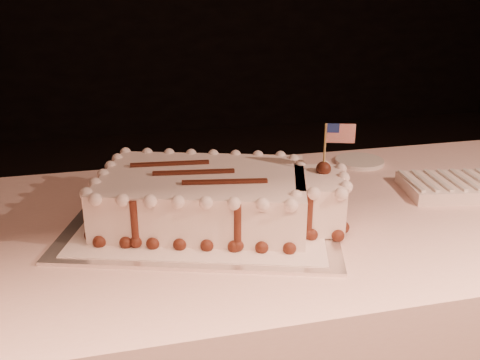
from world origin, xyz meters
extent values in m
cube|color=#FACDC2|center=(0.00, 0.60, 0.38)|extent=(2.40, 0.80, 0.75)
cube|color=silver|center=(-0.32, 0.60, 0.75)|extent=(0.67, 0.58, 0.01)
cube|color=white|center=(-0.32, 0.60, 0.76)|extent=(0.60, 0.52, 0.00)
cube|color=white|center=(-0.32, 0.60, 0.81)|extent=(0.49, 0.40, 0.10)
cube|color=white|center=(-0.09, 0.52, 0.81)|extent=(0.15, 0.19, 0.10)
sphere|color=#5A2416|center=(-0.55, 0.52, 0.77)|extent=(0.03, 0.03, 0.03)
sphere|color=#5A2416|center=(-0.50, 0.50, 0.77)|extent=(0.03, 0.03, 0.03)
sphere|color=#5A2416|center=(-0.45, 0.49, 0.77)|extent=(0.03, 0.03, 0.03)
sphere|color=#5A2416|center=(-0.40, 0.47, 0.77)|extent=(0.03, 0.03, 0.03)
sphere|color=#5A2416|center=(-0.35, 0.46, 0.77)|extent=(0.03, 0.03, 0.03)
sphere|color=#5A2416|center=(-0.30, 0.44, 0.77)|extent=(0.03, 0.03, 0.03)
sphere|color=#5A2416|center=(-0.24, 0.42, 0.77)|extent=(0.03, 0.03, 0.03)
sphere|color=#5A2416|center=(-0.19, 0.41, 0.77)|extent=(0.03, 0.03, 0.03)
sphere|color=#5A2416|center=(-0.17, 0.44, 0.77)|extent=(0.03, 0.03, 0.03)
sphere|color=#5A2416|center=(-0.13, 0.45, 0.77)|extent=(0.03, 0.03, 0.03)
sphere|color=#5A2416|center=(-0.08, 0.43, 0.77)|extent=(0.03, 0.03, 0.03)
sphere|color=#5A2416|center=(-0.06, 0.47, 0.77)|extent=(0.03, 0.03, 0.03)
sphere|color=#5A2416|center=(-0.04, 0.52, 0.77)|extent=(0.03, 0.03, 0.03)
sphere|color=#5A2416|center=(-0.02, 0.57, 0.77)|extent=(0.03, 0.03, 0.03)
sphere|color=#5A2416|center=(-0.05, 0.60, 0.77)|extent=(0.03, 0.03, 0.03)
sphere|color=#5A2416|center=(-0.10, 0.61, 0.77)|extent=(0.03, 0.03, 0.03)
sphere|color=#5A2416|center=(-0.10, 0.65, 0.77)|extent=(0.03, 0.03, 0.03)
sphere|color=#5A2416|center=(-0.13, 0.68, 0.77)|extent=(0.03, 0.03, 0.03)
sphere|color=#5A2416|center=(-0.18, 0.70, 0.77)|extent=(0.03, 0.03, 0.03)
sphere|color=#5A2416|center=(-0.23, 0.72, 0.77)|extent=(0.03, 0.03, 0.03)
sphere|color=#5A2416|center=(-0.28, 0.73, 0.77)|extent=(0.03, 0.03, 0.03)
sphere|color=#5A2416|center=(-0.33, 0.75, 0.77)|extent=(0.03, 0.03, 0.03)
sphere|color=#5A2416|center=(-0.38, 0.77, 0.77)|extent=(0.03, 0.03, 0.03)
sphere|color=#5A2416|center=(-0.43, 0.78, 0.77)|extent=(0.03, 0.03, 0.03)
sphere|color=#5A2416|center=(-0.48, 0.80, 0.77)|extent=(0.03, 0.03, 0.03)
sphere|color=#5A2416|center=(-0.50, 0.76, 0.77)|extent=(0.03, 0.03, 0.03)
sphere|color=#5A2416|center=(-0.52, 0.71, 0.77)|extent=(0.03, 0.03, 0.03)
sphere|color=#5A2416|center=(-0.53, 0.65, 0.77)|extent=(0.03, 0.03, 0.03)
sphere|color=#5A2416|center=(-0.55, 0.60, 0.77)|extent=(0.03, 0.03, 0.03)
sphere|color=#5A2416|center=(-0.56, 0.55, 0.77)|extent=(0.03, 0.03, 0.03)
sphere|color=white|center=(-0.55, 0.52, 0.86)|extent=(0.03, 0.03, 0.03)
sphere|color=white|center=(-0.50, 0.50, 0.86)|extent=(0.03, 0.03, 0.03)
sphere|color=white|center=(-0.45, 0.49, 0.86)|extent=(0.03, 0.03, 0.03)
sphere|color=white|center=(-0.40, 0.47, 0.86)|extent=(0.03, 0.03, 0.03)
sphere|color=white|center=(-0.35, 0.46, 0.86)|extent=(0.03, 0.03, 0.03)
sphere|color=white|center=(-0.30, 0.44, 0.86)|extent=(0.03, 0.03, 0.03)
sphere|color=white|center=(-0.24, 0.42, 0.86)|extent=(0.03, 0.03, 0.03)
sphere|color=white|center=(-0.19, 0.41, 0.86)|extent=(0.03, 0.03, 0.03)
sphere|color=white|center=(-0.17, 0.44, 0.86)|extent=(0.03, 0.03, 0.03)
sphere|color=white|center=(-0.13, 0.45, 0.86)|extent=(0.03, 0.03, 0.03)
sphere|color=white|center=(-0.08, 0.43, 0.86)|extent=(0.03, 0.03, 0.03)
sphere|color=white|center=(-0.06, 0.47, 0.86)|extent=(0.03, 0.03, 0.03)
sphere|color=white|center=(-0.04, 0.52, 0.86)|extent=(0.03, 0.03, 0.03)
sphere|color=white|center=(-0.02, 0.57, 0.86)|extent=(0.03, 0.03, 0.03)
sphere|color=white|center=(-0.05, 0.60, 0.86)|extent=(0.03, 0.03, 0.03)
sphere|color=white|center=(-0.10, 0.61, 0.86)|extent=(0.03, 0.03, 0.03)
sphere|color=white|center=(-0.10, 0.65, 0.86)|extent=(0.03, 0.03, 0.03)
sphere|color=white|center=(-0.13, 0.68, 0.86)|extent=(0.03, 0.03, 0.03)
sphere|color=white|center=(-0.18, 0.70, 0.86)|extent=(0.03, 0.03, 0.03)
sphere|color=white|center=(-0.23, 0.72, 0.86)|extent=(0.03, 0.03, 0.03)
sphere|color=white|center=(-0.28, 0.73, 0.86)|extent=(0.03, 0.03, 0.03)
sphere|color=white|center=(-0.33, 0.75, 0.86)|extent=(0.03, 0.03, 0.03)
sphere|color=white|center=(-0.38, 0.77, 0.86)|extent=(0.03, 0.03, 0.03)
sphere|color=white|center=(-0.43, 0.78, 0.86)|extent=(0.03, 0.03, 0.03)
sphere|color=white|center=(-0.48, 0.80, 0.86)|extent=(0.03, 0.03, 0.03)
sphere|color=white|center=(-0.50, 0.76, 0.86)|extent=(0.03, 0.03, 0.03)
sphere|color=white|center=(-0.52, 0.71, 0.86)|extent=(0.03, 0.03, 0.03)
sphere|color=white|center=(-0.53, 0.65, 0.86)|extent=(0.03, 0.03, 0.03)
sphere|color=white|center=(-0.55, 0.60, 0.86)|extent=(0.03, 0.03, 0.03)
sphere|color=white|center=(-0.56, 0.55, 0.86)|extent=(0.03, 0.03, 0.03)
cylinder|color=#5A2416|center=(-0.48, 0.50, 0.81)|extent=(0.01, 0.01, 0.09)
sphere|color=#5A2416|center=(-0.48, 0.50, 0.77)|extent=(0.02, 0.02, 0.02)
cylinder|color=#5A2416|center=(-0.29, 0.44, 0.81)|extent=(0.01, 0.01, 0.09)
sphere|color=#5A2416|center=(-0.29, 0.44, 0.77)|extent=(0.02, 0.02, 0.02)
cylinder|color=#5A2416|center=(-0.14, 0.45, 0.81)|extent=(0.01, 0.01, 0.09)
sphere|color=#5A2416|center=(-0.14, 0.45, 0.77)|extent=(0.02, 0.02, 0.02)
cylinder|color=#5A2416|center=(-0.03, 0.55, 0.81)|extent=(0.01, 0.01, 0.09)
sphere|color=#5A2416|center=(-0.03, 0.55, 0.77)|extent=(0.02, 0.02, 0.02)
cylinder|color=#5A2416|center=(-0.10, 0.67, 0.81)|extent=(0.01, 0.01, 0.09)
sphere|color=#5A2416|center=(-0.10, 0.67, 0.77)|extent=(0.02, 0.02, 0.02)
cylinder|color=#5A2416|center=(-0.28, 0.73, 0.81)|extent=(0.01, 0.01, 0.09)
sphere|color=#5A2416|center=(-0.28, 0.73, 0.77)|extent=(0.02, 0.02, 0.02)
cylinder|color=#5A2416|center=(-0.47, 0.80, 0.81)|extent=(0.01, 0.01, 0.09)
sphere|color=#5A2416|center=(-0.47, 0.80, 0.77)|extent=(0.02, 0.02, 0.02)
cylinder|color=#5A2416|center=(-0.54, 0.62, 0.81)|extent=(0.01, 0.01, 0.09)
sphere|color=#5A2416|center=(-0.54, 0.62, 0.77)|extent=(0.02, 0.02, 0.02)
cube|color=#5A2416|center=(-0.39, 0.67, 0.87)|extent=(0.17, 0.03, 0.01)
cube|color=#5A2416|center=(-0.34, 0.60, 0.87)|extent=(0.17, 0.04, 0.01)
cube|color=#5A2416|center=(-0.29, 0.53, 0.87)|extent=(0.17, 0.04, 0.01)
sphere|color=#5A2416|center=(-0.07, 0.55, 0.87)|extent=(0.03, 0.03, 0.03)
cylinder|color=tan|center=(-0.07, 0.55, 0.91)|extent=(0.00, 0.00, 0.12)
cube|color=red|center=(-0.04, 0.54, 0.95)|extent=(0.06, 0.02, 0.04)
cube|color=navy|center=(-0.06, 0.54, 0.96)|extent=(0.02, 0.01, 0.02)
cube|color=white|center=(0.30, 0.62, 0.77)|extent=(0.25, 0.20, 0.03)
cube|color=white|center=(0.20, 0.64, 0.78)|extent=(0.03, 0.14, 0.01)
cube|color=white|center=(0.23, 0.63, 0.78)|extent=(0.03, 0.14, 0.01)
cube|color=white|center=(0.26, 0.63, 0.78)|extent=(0.03, 0.14, 0.01)
cube|color=white|center=(0.30, 0.62, 0.78)|extent=(0.03, 0.14, 0.01)
cube|color=white|center=(0.33, 0.62, 0.78)|extent=(0.03, 0.14, 0.01)
cube|color=white|center=(0.36, 0.61, 0.78)|extent=(0.03, 0.14, 0.01)
cylinder|color=white|center=(0.18, 0.88, 0.76)|extent=(0.14, 0.14, 0.01)
camera|label=1|loc=(-0.50, -0.45, 1.25)|focal=40.00mm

